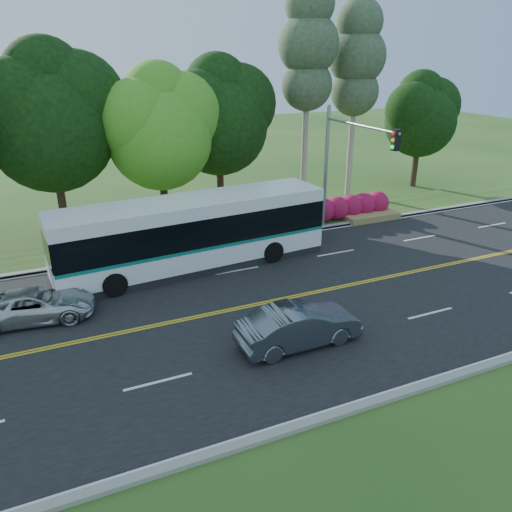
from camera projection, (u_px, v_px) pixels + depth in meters
name	position (u px, v px, depth m)	size (l,w,h in m)	color
ground	(279.00, 300.00, 20.98)	(120.00, 120.00, 0.00)	#25521B
road	(279.00, 300.00, 20.98)	(60.00, 14.00, 0.02)	black
curb_north	(221.00, 243.00, 27.00)	(60.00, 0.30, 0.15)	gray
curb_south	(385.00, 399.00, 14.91)	(60.00, 0.30, 0.15)	gray
grass_verge	(209.00, 233.00, 28.57)	(60.00, 4.00, 0.10)	#25521B
lane_markings	(277.00, 300.00, 20.94)	(57.60, 13.82, 0.00)	gold
tree_row	(95.00, 111.00, 26.74)	(44.70, 9.10, 13.84)	black
bougainvillea_hedge	(326.00, 211.00, 30.29)	(9.50, 2.25, 1.50)	maroon
traffic_signal	(346.00, 154.00, 26.20)	(0.42, 6.10, 7.00)	gray
transit_bus	(193.00, 234.00, 23.52)	(13.11, 3.82, 3.38)	white
sedan	(299.00, 326.00, 17.54)	(1.56, 4.47, 1.47)	slate
suv	(35.00, 305.00, 19.23)	(2.03, 4.41, 1.23)	silver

